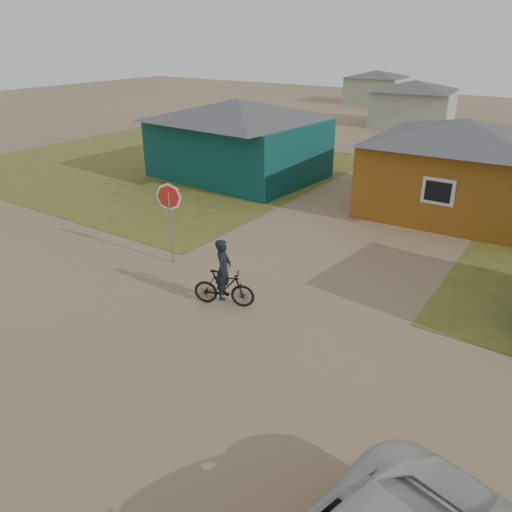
{
  "coord_description": "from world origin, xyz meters",
  "views": [
    {
      "loc": [
        6.95,
        -7.53,
        7.02
      ],
      "look_at": [
        -0.23,
        3.0,
        1.3
      ],
      "focal_mm": 35.0,
      "sensor_mm": 36.0,
      "label": 1
    }
  ],
  "objects": [
    {
      "name": "house_teal",
      "position": [
        -8.5,
        13.5,
        2.05
      ],
      "size": [
        8.93,
        7.08,
        4.0
      ],
      "color": "#0A3B39",
      "rests_on": "ground"
    },
    {
      "name": "grass_nw",
      "position": [
        -14.0,
        13.0,
        0.01
      ],
      "size": [
        20.0,
        18.0,
        0.0
      ],
      "primitive_type": "cube",
      "color": "olive",
      "rests_on": "ground"
    },
    {
      "name": "house_pale_west",
      "position": [
        -6.0,
        34.0,
        1.86
      ],
      "size": [
        7.04,
        6.15,
        3.6
      ],
      "color": "#A5B097",
      "rests_on": "ground"
    },
    {
      "name": "cyclist",
      "position": [
        -0.71,
        2.12,
        0.72
      ],
      "size": [
        1.81,
        1.09,
        1.98
      ],
      "color": "black",
      "rests_on": "ground"
    },
    {
      "name": "house_pale_north",
      "position": [
        -14.0,
        46.0,
        1.75
      ],
      "size": [
        6.28,
        5.81,
        3.4
      ],
      "color": "#A5B097",
      "rests_on": "ground"
    },
    {
      "name": "stop_sign",
      "position": [
        -3.87,
        3.43,
        1.98
      ],
      "size": [
        0.89,
        0.14,
        2.72
      ],
      "color": "gray",
      "rests_on": "ground"
    },
    {
      "name": "ground",
      "position": [
        0.0,
        0.0,
        0.0
      ],
      "size": [
        120.0,
        120.0,
        0.0
      ],
      "primitive_type": "plane",
      "color": "#907353"
    },
    {
      "name": "house_yellow",
      "position": [
        2.5,
        14.0,
        2.0
      ],
      "size": [
        7.72,
        6.76,
        3.9
      ],
      "color": "#925716",
      "rests_on": "ground"
    }
  ]
}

